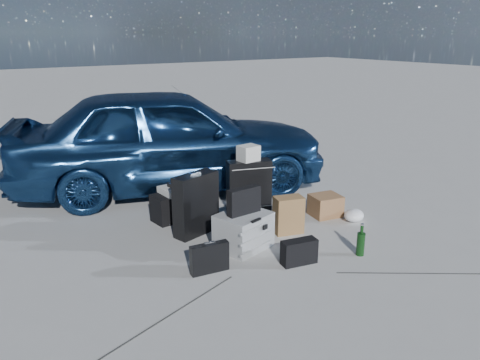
% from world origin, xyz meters
% --- Properties ---
extents(ground, '(60.00, 60.00, 0.00)m').
position_xyz_m(ground, '(0.00, 0.00, 0.00)').
color(ground, '#A4A39F').
rests_on(ground, ground).
extents(car, '(4.86, 3.21, 1.54)m').
position_xyz_m(car, '(0.08, 2.56, 0.77)').
color(car, navy).
rests_on(car, ground).
extents(pelican_case, '(0.63, 0.56, 0.39)m').
position_xyz_m(pelican_case, '(-0.19, 0.25, 0.20)').
color(pelican_case, '#949799').
rests_on(pelican_case, ground).
extents(laptop_bag, '(0.39, 0.11, 0.29)m').
position_xyz_m(laptop_bag, '(-0.18, 0.26, 0.54)').
color(laptop_bag, black).
rests_on(laptop_bag, pelican_case).
extents(briefcase, '(0.40, 0.14, 0.30)m').
position_xyz_m(briefcase, '(-0.78, -0.02, 0.15)').
color(briefcase, black).
rests_on(briefcase, ground).
extents(suitcase_left, '(0.59, 0.33, 0.73)m').
position_xyz_m(suitcase_left, '(-0.43, 0.87, 0.36)').
color(suitcase_left, black).
rests_on(suitcase_left, ground).
extents(suitcase_right, '(0.61, 0.38, 0.68)m').
position_xyz_m(suitcase_right, '(0.50, 1.13, 0.34)').
color(suitcase_right, black).
rests_on(suitcase_right, ground).
extents(white_carton, '(0.26, 0.22, 0.20)m').
position_xyz_m(white_carton, '(0.50, 1.14, 0.78)').
color(white_carton, beige).
rests_on(white_carton, suitcase_right).
extents(duffel_bag, '(0.72, 0.37, 0.35)m').
position_xyz_m(duffel_bag, '(-0.37, 1.42, 0.17)').
color(duffel_bag, black).
rests_on(duffel_bag, ground).
extents(flat_box_white, '(0.47, 0.36, 0.08)m').
position_xyz_m(flat_box_white, '(-0.38, 1.40, 0.39)').
color(flat_box_white, beige).
rests_on(flat_box_white, duffel_bag).
extents(flat_box_black, '(0.28, 0.22, 0.05)m').
position_xyz_m(flat_box_black, '(-0.37, 1.40, 0.45)').
color(flat_box_black, black).
rests_on(flat_box_black, flat_box_white).
extents(kraft_bag, '(0.37, 0.28, 0.44)m').
position_xyz_m(kraft_bag, '(0.48, 0.29, 0.22)').
color(kraft_bag, olive).
rests_on(kraft_bag, ground).
extents(cardboard_box, '(0.42, 0.38, 0.27)m').
position_xyz_m(cardboard_box, '(1.22, 0.43, 0.14)').
color(cardboard_box, '#8D603D').
rests_on(cardboard_box, ground).
extents(plastic_bag, '(0.34, 0.32, 0.15)m').
position_xyz_m(plastic_bag, '(1.38, 0.09, 0.08)').
color(plastic_bag, white).
rests_on(plastic_bag, ground).
extents(messenger_bag, '(0.39, 0.21, 0.26)m').
position_xyz_m(messenger_bag, '(0.07, -0.38, 0.13)').
color(messenger_bag, black).
rests_on(messenger_bag, ground).
extents(green_bottle, '(0.10, 0.10, 0.34)m').
position_xyz_m(green_bottle, '(0.73, -0.60, 0.17)').
color(green_bottle, black).
rests_on(green_bottle, ground).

